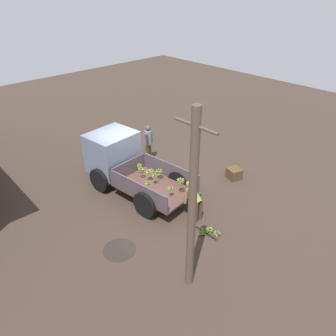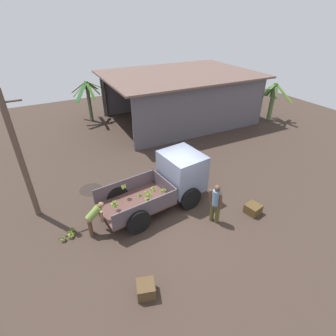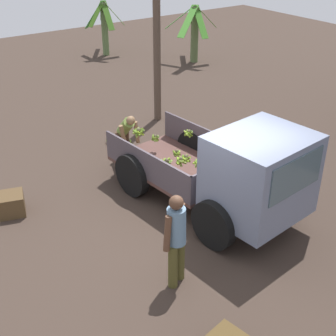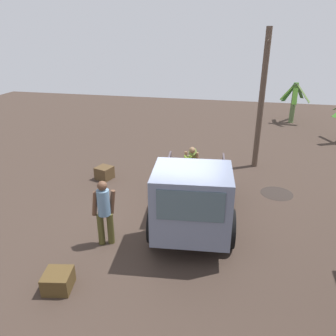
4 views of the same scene
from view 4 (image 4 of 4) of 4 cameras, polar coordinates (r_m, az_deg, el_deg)
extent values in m
plane|color=#3C2F26|center=(9.00, 0.31, -10.45)|extent=(36.00, 36.00, 0.00)
cylinder|color=#2D241E|center=(11.34, 18.40, -4.23)|extent=(1.04, 1.04, 0.01)
cube|color=brown|center=(9.98, 4.65, -3.52)|extent=(2.95, 2.09, 0.08)
cube|color=#4E444B|center=(9.85, 9.84, -1.90)|extent=(2.77, 0.34, 0.63)
cube|color=#4E444B|center=(9.89, -0.39, -1.43)|extent=(2.77, 0.34, 0.63)
cube|color=#4E444B|center=(8.60, 4.35, -5.42)|extent=(0.24, 1.81, 0.63)
cube|color=slate|center=(7.63, 4.14, -5.95)|extent=(1.68, 1.92, 1.59)
cube|color=#4C606B|center=(6.81, 3.90, -6.67)|extent=(0.18, 1.41, 0.70)
cylinder|color=black|center=(8.26, 10.68, -10.30)|extent=(0.98, 0.32, 0.96)
cylinder|color=black|center=(8.31, -2.51, -9.65)|extent=(0.98, 0.32, 0.96)
cylinder|color=black|center=(10.39, 9.91, -2.93)|extent=(0.98, 0.32, 0.96)
cylinder|color=black|center=(10.43, -0.42, -2.46)|extent=(0.98, 0.32, 0.96)
sphere|color=brown|center=(10.64, 3.47, 2.09)|extent=(0.09, 0.09, 0.09)
cylinder|color=#86AE26|center=(10.59, 3.37, 1.62)|extent=(0.06, 0.20, 0.16)
cylinder|color=olive|center=(10.62, 3.73, 1.63)|extent=(0.18, 0.15, 0.17)
cylinder|color=olive|center=(10.65, 3.92, 1.82)|extent=(0.21, 0.06, 0.12)
cylinder|color=#5E7D1E|center=(10.71, 3.79, 1.90)|extent=(0.17, 0.19, 0.14)
cylinder|color=olive|center=(10.74, 3.43, 1.98)|extent=(0.09, 0.21, 0.13)
cylinder|color=#87B13C|center=(10.70, 3.17, 1.73)|extent=(0.18, 0.10, 0.19)
cylinder|color=olive|center=(10.64, 3.03, 1.79)|extent=(0.21, 0.13, 0.13)
sphere|color=brown|center=(9.37, 3.66, -1.99)|extent=(0.08, 0.08, 0.08)
cylinder|color=olive|center=(9.35, 3.26, -2.33)|extent=(0.17, 0.15, 0.12)
cylinder|color=olive|center=(9.34, 3.72, -2.52)|extent=(0.10, 0.17, 0.16)
cylinder|color=olive|center=(9.38, 4.02, -2.40)|extent=(0.17, 0.07, 0.15)
cylinder|color=#8DA73D|center=(9.45, 3.81, -2.18)|extent=(0.09, 0.18, 0.15)
cylinder|color=olive|center=(9.43, 3.41, -2.25)|extent=(0.16, 0.14, 0.16)
sphere|color=brown|center=(8.81, 2.27, -4.02)|extent=(0.07, 0.07, 0.07)
cylinder|color=#709F20|center=(8.78, 2.24, -4.47)|extent=(0.06, 0.17, 0.11)
cylinder|color=#59742C|center=(8.81, 2.55, -4.46)|extent=(0.15, 0.10, 0.14)
cylinder|color=#59732D|center=(8.85, 2.62, -4.33)|extent=(0.16, 0.09, 0.14)
cylinder|color=#85B226|center=(8.88, 2.43, -4.23)|extent=(0.09, 0.15, 0.14)
cylinder|color=#72A123|center=(8.88, 2.05, -4.08)|extent=(0.14, 0.15, 0.10)
cylinder|color=olive|center=(8.85, 1.97, -4.40)|extent=(0.14, 0.06, 0.15)
cylinder|color=olive|center=(8.79, 1.98, -4.40)|extent=(0.12, 0.16, 0.11)
sphere|color=brown|center=(10.57, 5.38, 0.60)|extent=(0.07, 0.07, 0.07)
cylinder|color=olive|center=(10.63, 5.18, 0.48)|extent=(0.14, 0.14, 0.11)
cylinder|color=#85AC3F|center=(10.60, 5.12, 0.30)|extent=(0.14, 0.06, 0.14)
cylinder|color=olive|center=(10.56, 5.18, 0.24)|extent=(0.12, 0.13, 0.14)
cylinder|color=olive|center=(10.55, 5.40, 0.21)|extent=(0.07, 0.14, 0.13)
cylinder|color=olive|center=(10.56, 5.66, 0.32)|extent=(0.16, 0.10, 0.10)
cylinder|color=olive|center=(10.62, 5.59, 0.34)|extent=(0.13, 0.11, 0.14)
cylinder|color=olive|center=(10.63, 5.44, 0.35)|extent=(0.06, 0.13, 0.15)
sphere|color=#4B4431|center=(9.06, 3.93, -2.83)|extent=(0.07, 0.07, 0.07)
cylinder|color=olive|center=(9.15, 3.92, -2.85)|extent=(0.07, 0.19, 0.10)
cylinder|color=#7FAB39|center=(9.13, 3.70, -3.09)|extent=(0.14, 0.13, 0.15)
cylinder|color=#7AAF26|center=(9.08, 3.57, -3.25)|extent=(0.16, 0.08, 0.16)
cylinder|color=#81A92A|center=(9.03, 3.74, -3.32)|extent=(0.08, 0.17, 0.14)
cylinder|color=olive|center=(9.05, 3.98, -3.40)|extent=(0.08, 0.14, 0.17)
cylinder|color=olive|center=(9.07, 4.33, -3.22)|extent=(0.17, 0.06, 0.13)
cylinder|color=olive|center=(9.12, 4.32, -3.05)|extent=(0.16, 0.13, 0.12)
sphere|color=#453E2D|center=(9.38, 2.89, -2.05)|extent=(0.08, 0.08, 0.08)
cylinder|color=olive|center=(9.34, 2.70, -2.46)|extent=(0.09, 0.19, 0.12)
cylinder|color=olive|center=(9.36, 2.98, -2.54)|extent=(0.12, 0.17, 0.15)
cylinder|color=olive|center=(9.40, 3.28, -2.39)|extent=(0.17, 0.05, 0.14)
cylinder|color=olive|center=(9.43, 3.29, -2.19)|extent=(0.18, 0.15, 0.11)
cylinder|color=olive|center=(9.47, 2.87, -2.19)|extent=(0.08, 0.18, 0.14)
cylinder|color=#73A120|center=(9.45, 2.57, -2.19)|extent=(0.18, 0.14, 0.13)
cylinder|color=olive|center=(9.41, 2.60, -2.47)|extent=(0.15, 0.09, 0.17)
sphere|color=#4B4431|center=(9.58, 1.53, -1.67)|extent=(0.09, 0.09, 0.09)
cylinder|color=#89B133|center=(9.68, 1.39, -1.87)|extent=(0.14, 0.20, 0.17)
cylinder|color=olive|center=(9.64, 1.05, -1.87)|extent=(0.22, 0.09, 0.14)
cylinder|color=olive|center=(9.59, 1.13, -2.14)|extent=(0.18, 0.16, 0.17)
cylinder|color=#5D7623|center=(9.55, 1.45, -2.24)|extent=(0.05, 0.19, 0.17)
cylinder|color=olive|center=(9.58, 1.83, -2.21)|extent=(0.18, 0.13, 0.19)
cylinder|color=olive|center=(9.62, 1.94, -2.06)|extent=(0.20, 0.10, 0.18)
cylinder|color=olive|center=(9.67, 1.79, -1.74)|extent=(0.12, 0.22, 0.12)
sphere|color=brown|center=(9.93, 8.03, 0.18)|extent=(0.07, 0.07, 0.07)
cylinder|color=olive|center=(9.96, 8.31, -0.15)|extent=(0.15, 0.07, 0.14)
cylinder|color=olive|center=(9.99, 8.12, -0.07)|extent=(0.08, 0.14, 0.15)
cylinder|color=olive|center=(10.00, 7.89, 0.02)|extent=(0.10, 0.16, 0.13)
cylinder|color=#8CAD31|center=(9.95, 7.61, 0.03)|extent=(0.17, 0.05, 0.09)
cylinder|color=olive|center=(9.93, 7.77, -0.23)|extent=(0.13, 0.11, 0.15)
cylinder|color=olive|center=(9.90, 8.00, -0.27)|extent=(0.05, 0.15, 0.14)
cylinder|color=olive|center=(9.90, 8.34, -0.14)|extent=(0.16, 0.12, 0.10)
sphere|color=brown|center=(9.67, 4.04, -1.29)|extent=(0.07, 0.07, 0.07)
cylinder|color=olive|center=(9.65, 4.14, -1.68)|extent=(0.11, 0.15, 0.13)
cylinder|color=#83AE3B|center=(9.70, 4.26, -1.63)|extent=(0.13, 0.07, 0.15)
cylinder|color=#82A43F|center=(9.74, 4.11, -1.48)|extent=(0.06, 0.14, 0.13)
cylinder|color=#5C7721|center=(9.71, 3.73, -1.50)|extent=(0.15, 0.07, 0.12)
cylinder|color=#5B771F|center=(9.66, 3.77, -1.62)|extent=(0.13, 0.14, 0.12)
cylinder|color=brown|center=(12.66, 15.94, 11.06)|extent=(0.21, 0.21, 5.08)
cylinder|color=brown|center=(12.44, 17.04, 20.50)|extent=(1.17, 0.07, 0.07)
cylinder|color=#5D7645|center=(20.24, 21.00, 10.45)|extent=(0.28, 0.28, 2.21)
cube|color=#36611B|center=(19.74, 21.29, 12.00)|extent=(0.83, 0.34, 1.07)
cube|color=#4B6330|center=(20.03, 22.44, 12.03)|extent=(0.59, 0.90, 1.03)
cube|color=#386C33|center=(20.85, 21.90, 12.39)|extent=(1.47, 0.82, 1.10)
cube|color=#3A8935|center=(20.47, 20.40, 12.28)|extent=(0.90, 0.73, 1.20)
cube|color=#38631A|center=(19.99, 20.23, 12.42)|extent=(0.40, 0.81, 0.97)
cylinder|color=#4D4821|center=(8.37, -11.59, -10.44)|extent=(0.21, 0.21, 0.83)
cylinder|color=#4D4821|center=(8.36, -9.96, -10.33)|extent=(0.21, 0.21, 0.83)
cylinder|color=#6385A3|center=(7.99, -11.16, -5.93)|extent=(0.42, 0.41, 0.65)
sphere|color=brown|center=(7.80, -11.41, -3.05)|extent=(0.23, 0.23, 0.23)
cylinder|color=brown|center=(8.05, -12.63, -6.09)|extent=(0.17, 0.21, 0.62)
cylinder|color=brown|center=(8.05, -9.67, -5.86)|extent=(0.17, 0.21, 0.62)
cylinder|color=#523726|center=(11.79, 5.16, -0.03)|extent=(0.16, 0.16, 0.75)
cylinder|color=#523726|center=(11.83, 4.15, 0.08)|extent=(0.16, 0.16, 0.75)
cylinder|color=olive|center=(11.40, 4.51, 2.29)|extent=(0.64, 0.32, 0.60)
sphere|color=#8C6746|center=(11.04, 4.23, 3.11)|extent=(0.21, 0.21, 0.21)
cylinder|color=#8C6746|center=(11.21, 5.20, 1.32)|extent=(0.11, 0.16, 0.56)
cylinder|color=#8C6746|center=(11.27, 3.31, 1.50)|extent=(0.11, 0.20, 0.56)
sphere|color=#49422F|center=(12.78, 5.91, 0.67)|extent=(0.07, 0.07, 0.07)
cylinder|color=#618F1D|center=(12.82, 6.06, 0.42)|extent=(0.12, 0.11, 0.15)
cylinder|color=olive|center=(12.85, 5.87, 0.60)|extent=(0.08, 0.16, 0.11)
cylinder|color=#86AC4D|center=(12.82, 5.65, 0.54)|extent=(0.16, 0.09, 0.11)
cylinder|color=#5B7A26|center=(12.75, 5.69, 0.43)|extent=(0.14, 0.14, 0.11)
cylinder|color=olive|center=(12.73, 5.97, 0.39)|extent=(0.09, 0.16, 0.11)
cylinder|color=olive|center=(12.78, 6.13, 0.40)|extent=(0.15, 0.07, 0.13)
sphere|color=brown|center=(12.51, 5.95, 0.19)|extent=(0.07, 0.07, 0.07)
cylinder|color=olive|center=(12.48, 6.17, -0.09)|extent=(0.16, 0.14, 0.11)
cylinder|color=olive|center=(12.55, 6.16, -0.08)|extent=(0.15, 0.10, 0.16)
cylinder|color=#82A326|center=(12.58, 6.08, 0.08)|extent=(0.10, 0.17, 0.12)
cylinder|color=#8DB139|center=(12.58, 5.84, 0.13)|extent=(0.11, 0.17, 0.11)
cylinder|color=olive|center=(12.54, 5.63, 0.08)|extent=(0.18, 0.07, 0.10)
cylinder|color=#93AF46|center=(12.48, 5.69, -0.06)|extent=(0.15, 0.15, 0.11)
cylinder|color=olive|center=(12.49, 5.93, -0.19)|extent=(0.05, 0.14, 0.16)
sphere|color=brown|center=(12.42, 6.71, 0.16)|extent=(0.08, 0.08, 0.08)
cylinder|color=olive|center=(12.43, 6.48, -0.25)|extent=(0.14, 0.13, 0.19)
cylinder|color=olive|center=(12.41, 6.71, -0.31)|extent=(0.06, 0.16, 0.19)
cylinder|color=#83AF35|center=(12.39, 6.96, -0.20)|extent=(0.18, 0.15, 0.14)
cylinder|color=olive|center=(12.46, 6.95, -0.20)|extent=(0.16, 0.07, 0.19)
cylinder|color=#5B721A|center=(12.51, 6.79, -0.05)|extent=(0.07, 0.18, 0.17)
cylinder|color=olive|center=(12.51, 6.51, 0.06)|extent=(0.15, 0.18, 0.13)
cylinder|color=olive|center=(12.46, 6.37, -0.09)|extent=(0.19, 0.06, 0.16)
sphere|color=brown|center=(12.39, 7.37, -0.20)|extent=(0.07, 0.07, 0.07)
cylinder|color=olive|center=(12.40, 7.21, -0.49)|extent=(0.11, 0.10, 0.13)
cylinder|color=#88A933|center=(12.37, 7.39, -0.52)|extent=(0.06, 0.13, 0.12)
cylinder|color=olive|center=(12.41, 7.54, -0.49)|extent=(0.12, 0.05, 0.13)
cylinder|color=#7AA839|center=(12.45, 7.52, -0.27)|extent=(0.10, 0.14, 0.09)
cylinder|color=#889E47|center=(12.44, 7.15, -0.28)|extent=(0.14, 0.10, 0.09)
cube|color=#503A22|center=(11.96, -11.02, -0.83)|extent=(0.66, 0.66, 0.45)
cube|color=#4F3B1D|center=(7.46, -18.59, -18.11)|extent=(0.65, 0.65, 0.39)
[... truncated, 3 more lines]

